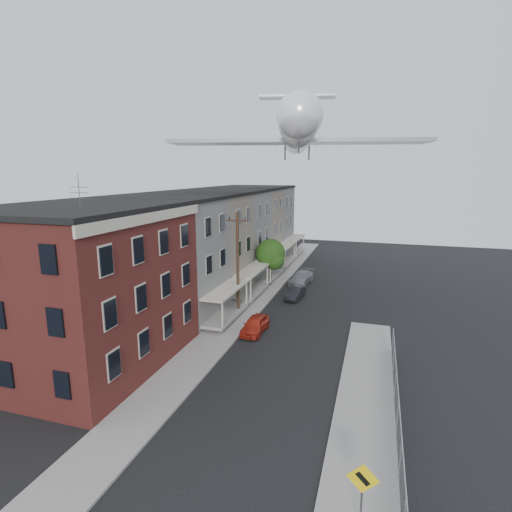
% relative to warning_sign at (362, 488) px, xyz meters
% --- Properties ---
extents(ground, '(120.00, 120.00, 0.00)m').
position_rel_warning_sign_xyz_m(ground, '(-5.60, 1.03, -1.88)').
color(ground, black).
rests_on(ground, ground).
extents(sidewalk_left, '(3.00, 62.00, 0.12)m').
position_rel_warning_sign_xyz_m(sidewalk_left, '(-11.10, 25.03, -1.82)').
color(sidewalk_left, gray).
rests_on(sidewalk_left, ground).
extents(sidewalk_right, '(3.00, 26.00, 0.12)m').
position_rel_warning_sign_xyz_m(sidewalk_right, '(-0.10, 7.03, -1.82)').
color(sidewalk_right, gray).
rests_on(sidewalk_right, ground).
extents(curb_left, '(0.15, 62.00, 0.14)m').
position_rel_warning_sign_xyz_m(curb_left, '(-9.65, 25.03, -1.81)').
color(curb_left, gray).
rests_on(curb_left, ground).
extents(curb_right, '(0.15, 26.00, 0.14)m').
position_rel_warning_sign_xyz_m(curb_right, '(-1.55, 7.03, -1.81)').
color(curb_right, gray).
rests_on(curb_right, ground).
extents(corner_building, '(10.31, 12.30, 12.15)m').
position_rel_warning_sign_xyz_m(corner_building, '(-17.60, 8.03, 3.28)').
color(corner_building, black).
rests_on(corner_building, ground).
extents(row_house_a, '(11.98, 7.00, 10.30)m').
position_rel_warning_sign_xyz_m(row_house_a, '(-17.56, 17.53, 3.25)').
color(row_house_a, slate).
rests_on(row_house_a, ground).
extents(row_house_b, '(11.98, 7.00, 10.30)m').
position_rel_warning_sign_xyz_m(row_house_b, '(-17.56, 24.53, 3.25)').
color(row_house_b, '#6F6457').
rests_on(row_house_b, ground).
extents(row_house_c, '(11.98, 7.00, 10.30)m').
position_rel_warning_sign_xyz_m(row_house_c, '(-17.56, 31.53, 3.25)').
color(row_house_c, slate).
rests_on(row_house_c, ground).
extents(row_house_d, '(11.98, 7.00, 10.30)m').
position_rel_warning_sign_xyz_m(row_house_d, '(-17.56, 38.53, 3.25)').
color(row_house_d, '#6F6457').
rests_on(row_house_d, ground).
extents(row_house_e, '(11.98, 7.00, 10.30)m').
position_rel_warning_sign_xyz_m(row_house_e, '(-17.56, 45.53, 3.25)').
color(row_house_e, slate).
rests_on(row_house_e, ground).
extents(chainlink_fence, '(0.06, 18.06, 1.90)m').
position_rel_warning_sign_xyz_m(chainlink_fence, '(1.40, 6.03, -0.89)').
color(chainlink_fence, gray).
rests_on(chainlink_fence, ground).
extents(warning_sign, '(1.10, 0.11, 2.80)m').
position_rel_warning_sign_xyz_m(warning_sign, '(0.00, 0.00, 0.00)').
color(warning_sign, '#515156').
rests_on(warning_sign, ground).
extents(utility_pole, '(1.80, 0.26, 9.00)m').
position_rel_warning_sign_xyz_m(utility_pole, '(-11.20, 19.03, 2.79)').
color(utility_pole, black).
rests_on(utility_pole, ground).
extents(street_tree, '(3.22, 3.20, 5.20)m').
position_rel_warning_sign_xyz_m(street_tree, '(-10.87, 28.95, 1.57)').
color(street_tree, black).
rests_on(street_tree, ground).
extents(car_near, '(1.60, 3.80, 1.28)m').
position_rel_warning_sign_xyz_m(car_near, '(-8.70, 15.89, -1.24)').
color(car_near, '#B32717').
rests_on(car_near, ground).
extents(car_mid, '(1.58, 3.61, 1.15)m').
position_rel_warning_sign_xyz_m(car_mid, '(-7.40, 25.16, -1.31)').
color(car_mid, black).
rests_on(car_mid, ground).
extents(car_far, '(2.51, 4.87, 1.35)m').
position_rel_warning_sign_xyz_m(car_far, '(-7.87, 30.75, -1.21)').
color(car_far, gray).
rests_on(car_far, ground).
extents(airplane, '(24.11, 27.55, 7.92)m').
position_rel_warning_sign_xyz_m(airplane, '(-8.09, 27.94, 14.18)').
color(airplane, white).
rests_on(airplane, ground).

